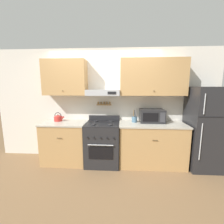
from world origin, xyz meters
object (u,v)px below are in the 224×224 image
stove_range (103,143)px  tea_kettle (58,118)px  refrigerator (206,128)px  microwave (152,116)px  utensil_crock (134,119)px

stove_range → tea_kettle: bearing=172.9°
refrigerator → microwave: size_ratio=3.23×
refrigerator → utensil_crock: (-1.46, 0.14, 0.14)m
stove_range → utensil_crock: utensil_crock is taller
stove_range → refrigerator: size_ratio=0.61×
stove_range → refrigerator: 2.19m
refrigerator → tea_kettle: 3.20m
tea_kettle → microwave: bearing=0.5°
stove_range → tea_kettle: tea_kettle is taller
microwave → utensil_crock: microwave is taller
stove_range → microwave: size_ratio=1.96×
utensil_crock → tea_kettle: bearing=-180.0°
stove_range → refrigerator: refrigerator is taller
refrigerator → tea_kettle: bearing=177.4°
stove_range → refrigerator: bearing=-0.4°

